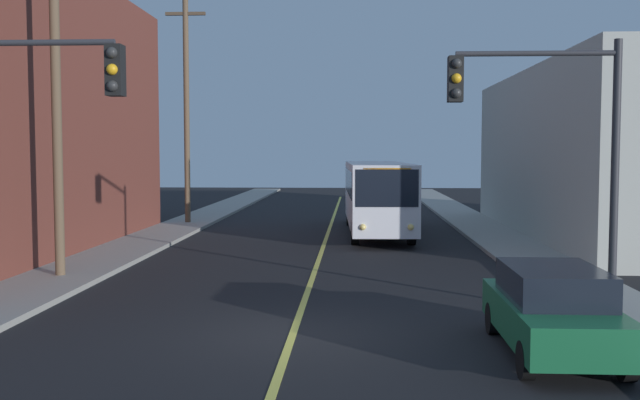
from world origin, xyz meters
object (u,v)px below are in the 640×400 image
(city_bus, at_px, (377,193))
(traffic_signal_left_corner, at_px, (19,122))
(parked_car_green, at_px, (553,309))
(traffic_signal_right_corner, at_px, (545,124))
(utility_pole_mid, at_px, (186,93))
(utility_pole_near, at_px, (55,61))

(city_bus, bearing_deg, traffic_signal_left_corner, -111.93)
(parked_car_green, xyz_separation_m, traffic_signal_right_corner, (0.55, 2.97, 3.46))
(city_bus, height_order, utility_pole_mid, utility_pole_mid)
(utility_pole_near, bearing_deg, city_bus, 53.05)
(traffic_signal_left_corner, bearing_deg, parked_car_green, -4.96)
(utility_pole_mid, bearing_deg, parked_car_green, -62.31)
(traffic_signal_left_corner, bearing_deg, utility_pole_near, 106.42)
(traffic_signal_left_corner, bearing_deg, traffic_signal_right_corner, 10.88)
(utility_pole_near, xyz_separation_m, utility_pole_mid, (0.04, 15.83, 0.36))
(city_bus, height_order, utility_pole_near, utility_pole_near)
(utility_pole_mid, distance_m, traffic_signal_left_corner, 22.34)
(city_bus, distance_m, parked_car_green, 20.00)
(utility_pole_mid, relative_size, traffic_signal_left_corner, 1.98)
(city_bus, xyz_separation_m, traffic_signal_left_corner, (-7.61, -18.91, 2.49))
(parked_car_green, relative_size, utility_pole_near, 0.39)
(utility_pole_near, xyz_separation_m, traffic_signal_right_corner, (12.68, -4.23, -1.96))
(parked_car_green, xyz_separation_m, utility_pole_near, (-12.13, 7.21, 5.43))
(traffic_signal_left_corner, bearing_deg, city_bus, 68.07)
(traffic_signal_left_corner, bearing_deg, utility_pole_mid, 94.69)
(parked_car_green, height_order, traffic_signal_right_corner, traffic_signal_right_corner)
(city_bus, height_order, traffic_signal_left_corner, traffic_signal_left_corner)
(traffic_signal_right_corner, bearing_deg, city_bus, 100.80)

